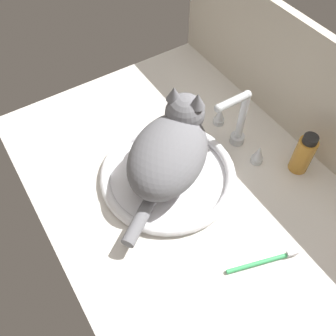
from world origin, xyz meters
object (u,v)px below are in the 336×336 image
faucet (238,125)px  toothbrush (264,261)px  cat (171,148)px  amber_bottle (304,154)px  sink_basin (168,174)px

faucet → toothbrush: (31.45, -16.54, -6.81)cm
cat → amber_bottle: bearing=59.8°
sink_basin → cat: (-1.07, 1.57, 8.77)cm
faucet → amber_bottle: faucet is taller
cat → toothbrush: 34.07cm
sink_basin → toothbrush: (31.45, 5.61, -0.55)cm
sink_basin → faucet: bearing=90.0°
sink_basin → toothbrush: size_ratio=2.13×
sink_basin → cat: cat is taller
sink_basin → faucet: faucet is taller
sink_basin → amber_bottle: (16.05, 30.99, 4.68)cm
sink_basin → toothbrush: 31.95cm
sink_basin → faucet: size_ratio=1.76×
sink_basin → toothbrush: bearing=10.1°
cat → amber_bottle: cat is taller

